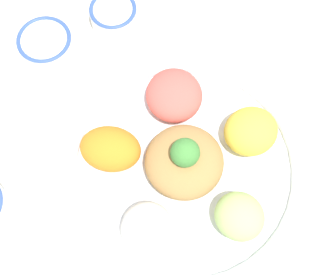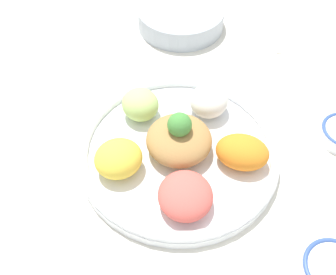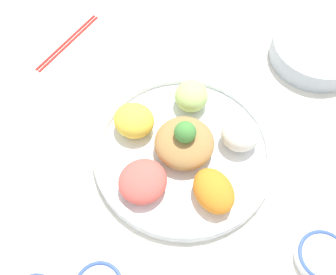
{
  "view_description": "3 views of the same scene",
  "coord_description": "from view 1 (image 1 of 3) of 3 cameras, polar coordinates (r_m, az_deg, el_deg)",
  "views": [
    {
      "loc": [
        -0.03,
        0.24,
        0.75
      ],
      "look_at": [
        0.03,
        -0.04,
        0.03
      ],
      "focal_mm": 50.0,
      "sensor_mm": 36.0,
      "label": 1
    },
    {
      "loc": [
        0.1,
        -0.45,
        0.63
      ],
      "look_at": [
        -0.02,
        -0.01,
        0.07
      ],
      "focal_mm": 42.0,
      "sensor_mm": 36.0,
      "label": 2
    },
    {
      "loc": [
        0.34,
        -0.19,
        0.76
      ],
      "look_at": [
        -0.04,
        -0.01,
        0.04
      ],
      "focal_mm": 42.0,
      "sensor_mm": 36.0,
      "label": 3
    }
  ],
  "objects": [
    {
      "name": "rice_bowl_plain",
      "position": [
        0.89,
        -14.63,
        10.88
      ],
      "size": [
        0.1,
        0.1,
        0.05
      ],
      "color": "white",
      "rests_on": "ground_plane"
    },
    {
      "name": "sauce_bowl_dark",
      "position": [
        0.9,
        -6.63,
        14.64
      ],
      "size": [
        0.09,
        0.09,
        0.05
      ],
      "color": "white",
      "rests_on": "ground_plane"
    },
    {
      "name": "ground_plane",
      "position": [
        0.79,
        1.56,
        -3.52
      ],
      "size": [
        2.4,
        2.4,
        0.0
      ],
      "primitive_type": "plane",
      "color": "silver"
    },
    {
      "name": "salad_platter",
      "position": [
        0.76,
        1.92,
        -3.33
      ],
      "size": [
        0.39,
        0.39,
        0.12
      ],
      "color": "white",
      "rests_on": "ground_plane"
    }
  ]
}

